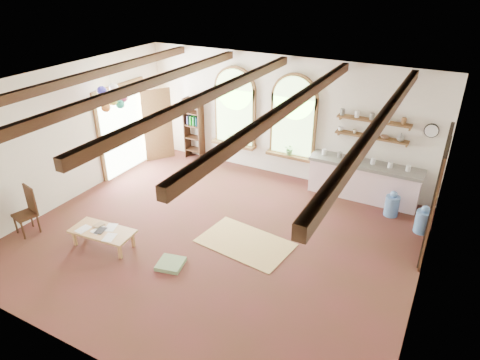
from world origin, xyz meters
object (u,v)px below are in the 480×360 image
Objects in this scene: kitchen_counter at (363,180)px; balloon_cluster at (112,97)px; side_chair at (27,220)px; coffee_table at (102,232)px.

kitchen_counter is 6.39m from balloon_cluster.
side_chair is 3.39m from balloon_cluster.
kitchen_counter is at bearing 47.36° from coffee_table.
balloon_cluster is at bearing -158.87° from kitchen_counter.
kitchen_counter reaches higher than coffee_table.
side_chair is (-5.94, -4.91, -0.17)m from kitchen_counter.
side_chair is (-1.78, -0.39, -0.02)m from coffee_table.
coffee_table is (-4.17, -4.53, -0.15)m from kitchen_counter.
coffee_table is at bearing -132.64° from kitchen_counter.
side_chair is at bearing -140.42° from kitchen_counter.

